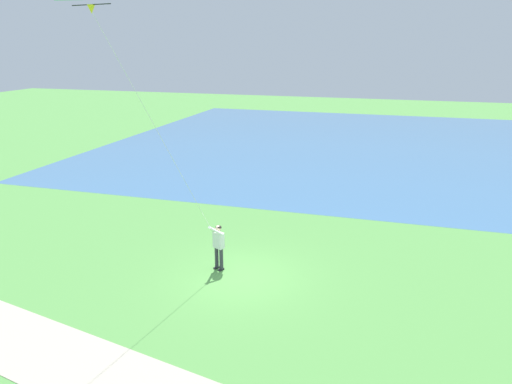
% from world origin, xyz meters
% --- Properties ---
extents(ground_plane, '(120.00, 120.00, 0.00)m').
position_xyz_m(ground_plane, '(0.00, 0.00, 0.00)').
color(ground_plane, '#569947').
extents(lake_water, '(36.00, 44.00, 0.01)m').
position_xyz_m(lake_water, '(-25.34, 4.00, 0.00)').
color(lake_water, teal).
rests_on(lake_water, ground).
extents(person_kite_flyer, '(0.63, 0.50, 1.83)m').
position_xyz_m(person_kite_flyer, '(-0.37, -0.98, 1.05)').
color(person_kite_flyer, '#232328').
rests_on(person_kite_flyer, ground).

